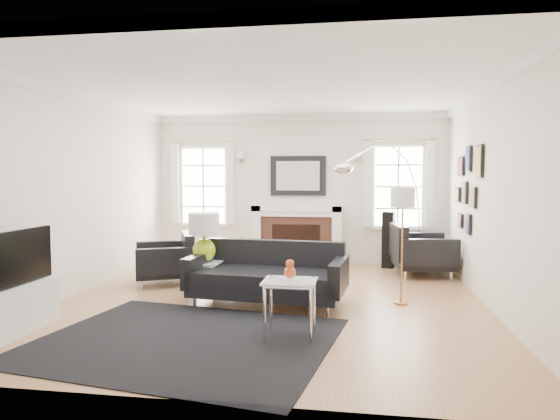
% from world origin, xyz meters
% --- Properties ---
extents(floor, '(6.00, 6.00, 0.00)m').
position_xyz_m(floor, '(0.00, 0.00, 0.00)').
color(floor, '#A57645').
rests_on(floor, ground).
extents(back_wall, '(5.50, 0.04, 2.80)m').
position_xyz_m(back_wall, '(0.00, 3.00, 1.40)').
color(back_wall, silver).
rests_on(back_wall, floor).
extents(front_wall, '(5.50, 0.04, 2.80)m').
position_xyz_m(front_wall, '(0.00, -3.00, 1.40)').
color(front_wall, silver).
rests_on(front_wall, floor).
extents(left_wall, '(0.04, 6.00, 2.80)m').
position_xyz_m(left_wall, '(-2.75, 0.00, 1.40)').
color(left_wall, silver).
rests_on(left_wall, floor).
extents(right_wall, '(0.04, 6.00, 2.80)m').
position_xyz_m(right_wall, '(2.75, 0.00, 1.40)').
color(right_wall, silver).
rests_on(right_wall, floor).
extents(ceiling, '(5.50, 6.00, 0.02)m').
position_xyz_m(ceiling, '(0.00, 0.00, 2.80)').
color(ceiling, white).
rests_on(ceiling, back_wall).
extents(crown_molding, '(5.50, 6.00, 0.12)m').
position_xyz_m(crown_molding, '(0.00, 0.00, 2.74)').
color(crown_molding, white).
rests_on(crown_molding, back_wall).
extents(fireplace, '(1.70, 0.69, 1.11)m').
position_xyz_m(fireplace, '(0.00, 2.79, 0.54)').
color(fireplace, white).
rests_on(fireplace, floor).
extents(mantel_mirror, '(1.05, 0.07, 0.75)m').
position_xyz_m(mantel_mirror, '(0.00, 2.95, 1.65)').
color(mantel_mirror, black).
rests_on(mantel_mirror, back_wall).
extents(window_left, '(1.24, 0.15, 1.62)m').
position_xyz_m(window_left, '(-1.85, 2.95, 1.46)').
color(window_left, white).
rests_on(window_left, back_wall).
extents(window_right, '(1.24, 0.15, 1.62)m').
position_xyz_m(window_right, '(1.85, 2.95, 1.46)').
color(window_right, white).
rests_on(window_right, back_wall).
extents(gallery_wall, '(0.04, 1.73, 1.29)m').
position_xyz_m(gallery_wall, '(2.72, 1.30, 1.53)').
color(gallery_wall, black).
rests_on(gallery_wall, right_wall).
extents(tv_unit, '(0.35, 1.00, 1.09)m').
position_xyz_m(tv_unit, '(-2.44, -1.70, 0.33)').
color(tv_unit, white).
rests_on(tv_unit, floor).
extents(area_rug, '(3.22, 2.82, 0.01)m').
position_xyz_m(area_rug, '(-0.59, -1.73, 0.01)').
color(area_rug, black).
rests_on(area_rug, floor).
extents(sofa, '(2.08, 1.12, 0.65)m').
position_xyz_m(sofa, '(-0.01, -0.16, 0.35)').
color(sofa, black).
rests_on(sofa, floor).
extents(armchair_left, '(1.13, 1.19, 0.63)m').
position_xyz_m(armchair_left, '(-1.76, 0.81, 0.35)').
color(armchair_left, black).
rests_on(armchair_left, floor).
extents(armchair_right, '(1.03, 1.13, 0.70)m').
position_xyz_m(armchair_right, '(2.13, 2.01, 0.39)').
color(armchair_right, black).
rests_on(armchair_right, floor).
extents(coffee_table, '(0.99, 0.99, 0.44)m').
position_xyz_m(coffee_table, '(0.02, 0.54, 0.41)').
color(coffee_table, silver).
rests_on(coffee_table, floor).
extents(side_table_left, '(0.45, 0.45, 0.49)m').
position_xyz_m(side_table_left, '(-0.92, 0.01, 0.39)').
color(side_table_left, silver).
rests_on(side_table_left, floor).
extents(nesting_table, '(0.54, 0.45, 0.59)m').
position_xyz_m(nesting_table, '(0.44, -1.46, 0.47)').
color(nesting_table, silver).
rests_on(nesting_table, floor).
extents(gourd_lamp, '(0.41, 0.41, 0.66)m').
position_xyz_m(gourd_lamp, '(-0.92, 0.01, 0.87)').
color(gourd_lamp, '#A9C118').
rests_on(gourd_lamp, side_table_left).
extents(orange_vase, '(0.12, 0.12, 0.19)m').
position_xyz_m(orange_vase, '(0.44, -1.46, 0.70)').
color(orange_vase, '#CA451A').
rests_on(orange_vase, nesting_table).
extents(arc_floor_lamp, '(1.59, 1.47, 2.25)m').
position_xyz_m(arc_floor_lamp, '(1.54, 2.09, 1.21)').
color(arc_floor_lamp, white).
rests_on(arc_floor_lamp, floor).
extents(stick_floor_lamp, '(0.30, 0.30, 1.50)m').
position_xyz_m(stick_floor_lamp, '(1.68, 0.09, 1.30)').
color(stick_floor_lamp, '#B47B3E').
rests_on(stick_floor_lamp, floor).
extents(speaker_tower, '(0.25, 0.25, 1.01)m').
position_xyz_m(speaker_tower, '(1.67, 2.65, 0.50)').
color(speaker_tower, black).
rests_on(speaker_tower, floor).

